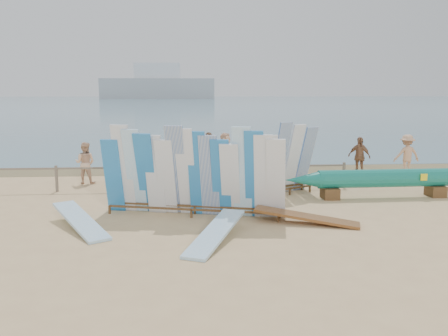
{
  "coord_description": "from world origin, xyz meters",
  "views": [
    {
      "loc": [
        0.55,
        -13.23,
        3.43
      ],
      "look_at": [
        1.61,
        1.48,
        1.0
      ],
      "focal_mm": 38.0,
      "sensor_mm": 36.0,
      "label": 1
    }
  ],
  "objects": [
    {
      "name": "beach_chair_left",
      "position": [
        0.53,
        4.06,
        0.23
      ],
      "size": [
        0.51,
        0.53,
        0.8
      ],
      "rotation": [
        0.0,
        0.0,
        0.0
      ],
      "color": "red",
      "rests_on": "ground"
    },
    {
      "name": "flat_board_b",
      "position": [
        1.11,
        -2.81,
        0.0
      ],
      "size": [
        1.59,
        2.68,
        0.43
      ],
      "primitive_type": "cube",
      "rotation": [
        0.13,
        0.0,
        -0.41
      ],
      "color": "#9BD4F8",
      "rests_on": "ground"
    },
    {
      "name": "beachgoer_10",
      "position": [
        7.31,
        5.12,
        0.8
      ],
      "size": [
        0.95,
        0.94,
        1.59
      ],
      "primitive_type": "imported",
      "rotation": [
        0.0,
        0.0,
        5.5
      ],
      "color": "#8C6042",
      "rests_on": "ground"
    },
    {
      "name": "stroller",
      "position": [
        0.98,
        4.23,
        0.43
      ],
      "size": [
        0.7,
        0.88,
        1.08
      ],
      "rotation": [
        0.0,
        0.0,
        -0.22
      ],
      "color": "red",
      "rests_on": "ground"
    },
    {
      "name": "side_surfboard_rack",
      "position": [
        3.74,
        2.04,
        1.1
      ],
      "size": [
        2.18,
        1.57,
        2.43
      ],
      "rotation": [
        0.0,
        0.0,
        0.5
      ],
      "color": "brown",
      "rests_on": "ground"
    },
    {
      "name": "distant_ship",
      "position": [
        -12.0,
        180.0,
        5.31
      ],
      "size": [
        45.0,
        8.0,
        14.0
      ],
      "color": "#999EA3",
      "rests_on": "ocean"
    },
    {
      "name": "beachgoer_extra_0",
      "position": [
        9.42,
        5.41,
        0.82
      ],
      "size": [
        1.07,
        0.47,
        1.64
      ],
      "primitive_type": "imported",
      "rotation": [
        0.0,
        0.0,
        3.17
      ],
      "color": "tan",
      "rests_on": "ground"
    },
    {
      "name": "beachgoer_2",
      "position": [
        -3.32,
        4.39,
        0.77
      ],
      "size": [
        0.8,
        0.48,
        1.54
      ],
      "primitive_type": "imported",
      "rotation": [
        0.0,
        0.0,
        2.97
      ],
      "color": "beige",
      "rests_on": "ground"
    },
    {
      "name": "beachgoer_6",
      "position": [
        2.88,
        4.87,
        0.8
      ],
      "size": [
        0.61,
        0.86,
        1.59
      ],
      "primitive_type": "imported",
      "rotation": [
        0.0,
        0.0,
        1.91
      ],
      "color": "tan",
      "rests_on": "ground"
    },
    {
      "name": "wet_sand_strip",
      "position": [
        0.0,
        7.2,
        0.0
      ],
      "size": [
        40.0,
        2.6,
        0.01
      ],
      "primitive_type": "cube",
      "color": "olive",
      "rests_on": "ground"
    },
    {
      "name": "outrigger_canoe",
      "position": [
        6.77,
        1.32,
        0.59
      ],
      "size": [
        6.51,
        0.71,
        0.92
      ],
      "rotation": [
        0.0,
        0.0,
        0.02
      ],
      "color": "brown",
      "rests_on": "ground"
    },
    {
      "name": "beachgoer_4",
      "position": [
        1.29,
        5.27,
        0.9
      ],
      "size": [
        1.15,
        0.85,
        1.8
      ],
      "primitive_type": "imported",
      "rotation": [
        0.0,
        0.0,
        2.72
      ],
      "color": "#8C6042",
      "rests_on": "ground"
    },
    {
      "name": "flat_board_c",
      "position": [
        3.54,
        -1.51,
        0.0
      ],
      "size": [
        2.73,
        1.4,
        0.36
      ],
      "primitive_type": "cube",
      "rotation": [
        0.11,
        0.0,
        1.24
      ],
      "color": "brown",
      "rests_on": "ground"
    },
    {
      "name": "beachgoer_7",
      "position": [
        4.02,
        5.29,
        0.79
      ],
      "size": [
        0.61,
        0.4,
        1.57
      ],
      "primitive_type": "imported",
      "rotation": [
        0.0,
        0.0,
        0.15
      ],
      "color": "#8C6042",
      "rests_on": "ground"
    },
    {
      "name": "ocean",
      "position": [
        0.0,
        128.0,
        0.0
      ],
      "size": [
        320.0,
        240.0,
        0.02
      ],
      "primitive_type": "cube",
      "color": "slate",
      "rests_on": "ground"
    },
    {
      "name": "flat_board_a",
      "position": [
        -2.2,
        -1.57,
        0.0
      ],
      "size": [
        1.89,
        2.58,
        0.44
      ],
      "primitive_type": "cube",
      "rotation": [
        0.14,
        0.0,
        0.55
      ],
      "color": "#9BD4F8",
      "rests_on": "ground"
    },
    {
      "name": "ground",
      "position": [
        0.0,
        0.0,
        0.0
      ],
      "size": [
        160.0,
        160.0,
        0.0
      ],
      "primitive_type": "plane",
      "color": "#D5B27B",
      "rests_on": "ground"
    },
    {
      "name": "beach_chair_right",
      "position": [
        2.32,
        3.74,
        0.27
      ],
      "size": [
        0.83,
        0.83,
        0.94
      ],
      "rotation": [
        0.0,
        0.0,
        0.56
      ],
      "color": "red",
      "rests_on": "ground"
    },
    {
      "name": "beachgoer_5",
      "position": [
        2.06,
        6.94,
        0.82
      ],
      "size": [
        0.94,
        1.59,
        1.63
      ],
      "primitive_type": "imported",
      "rotation": [
        0.0,
        0.0,
        1.25
      ],
      "color": "beige",
      "rests_on": "ground"
    },
    {
      "name": "vendor_table",
      "position": [
        2.3,
        0.18,
        0.37
      ],
      "size": [
        0.92,
        0.72,
        1.11
      ],
      "rotation": [
        0.0,
        0.0,
        0.17
      ],
      "color": "brown",
      "rests_on": "ground"
    },
    {
      "name": "fence",
      "position": [
        0.0,
        3.0,
        0.63
      ],
      "size": [
        12.08,
        0.08,
        0.9
      ],
      "color": "#7A6C5C",
      "rests_on": "ground"
    },
    {
      "name": "main_surfboard_rack",
      "position": [
        0.61,
        -0.52,
        1.14
      ],
      "size": [
        5.04,
        1.8,
        2.52
      ],
      "rotation": [
        0.0,
        0.0,
        -0.25
      ],
      "color": "brown",
      "rests_on": "ground"
    },
    {
      "name": "beachgoer_3",
      "position": [
        -1.97,
        5.94,
        0.94
      ],
      "size": [
        0.72,
        1.29,
        1.88
      ],
      "primitive_type": "imported",
      "rotation": [
        0.0,
        0.0,
        1.76
      ],
      "color": "tan",
      "rests_on": "ground"
    }
  ]
}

